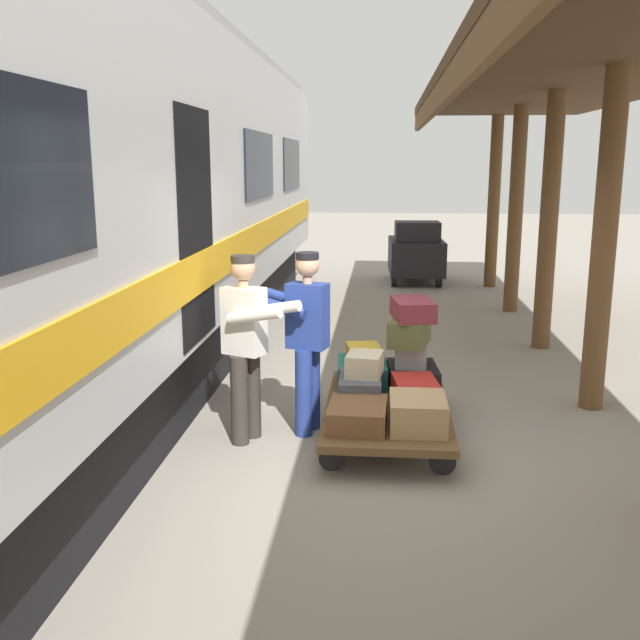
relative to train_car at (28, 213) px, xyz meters
The scene contains 17 objects.
ground_plane 3.92m from the train_car, behind, with size 60.00×60.00×0.00m, color gray.
train_car is the anchor object (origin of this frame).
luggage_cart 3.66m from the train_car, behind, with size 1.13×2.12×0.29m.
suitcase_teal_softside 3.46m from the train_car, 163.29° to the right, with size 0.48×0.63×0.25m, color #1E666B.
suitcase_red_plastic 3.81m from the train_car, behind, with size 0.38×0.53×0.25m, color #AD231E.
suitcase_slate_roller 3.35m from the train_car, behind, with size 0.38×0.63×0.27m, color #4C515B.
suitcase_brown_leather 3.37m from the train_car, behind, with size 0.49×0.61×0.20m, color brown.
suitcase_black_hardshell 3.90m from the train_car, 165.66° to the right, with size 0.48×0.62×0.21m, color black.
suitcase_tan_vintage 3.80m from the train_car, behind, with size 0.47×0.56×0.27m, color tan.
suitcase_yellow_case 3.38m from the train_car, 164.03° to the right, with size 0.32×0.46×0.16m, color gold.
suitcase_gray_aluminum 3.79m from the train_car, 165.53° to the right, with size 0.30×0.36×0.23m, color #9EA0A5.
suitcase_cream_canvas 3.28m from the train_car, behind, with size 0.31×0.37×0.21m, color beige.
suitcase_olive_duffel 3.69m from the train_car, 165.85° to the right, with size 0.34×0.53×0.26m, color brown.
suitcase_burgundy_valise 3.65m from the train_car, 165.91° to the right, with size 0.37×0.55×0.19m, color maroon.
porter_in_overalls 2.68m from the train_car, behind, with size 0.73×0.55×1.70m.
porter_by_door 2.22m from the train_car, behind, with size 0.74×0.60×1.70m.
baggage_tug 9.89m from the train_car, 112.77° to the right, with size 1.16×1.74×1.30m.
Camera 1 is at (0.22, 6.09, 2.50)m, focal length 40.34 mm.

